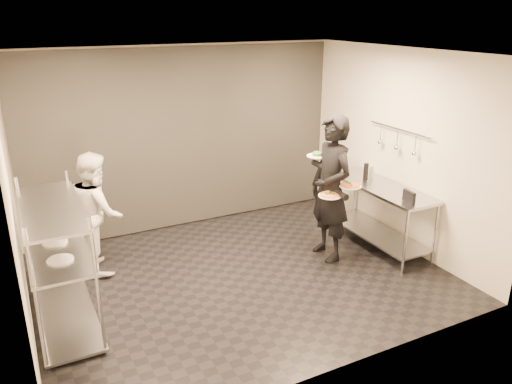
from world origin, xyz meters
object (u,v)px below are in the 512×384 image
salad_plate (317,155)px  pos_monitor (409,197)px  chef (97,212)px  bottle_green (346,162)px  pizza_plate_near (330,195)px  bottle_dark (366,172)px  bottle_clear (372,172)px  pizza_plate_far (350,185)px  prep_counter (378,204)px  waiter (331,189)px  pass_rack (58,259)px

salad_plate → pos_monitor: size_ratio=1.28×
chef → salad_plate: (2.84, -0.80, 0.61)m
chef → bottle_green: (3.72, -0.30, 0.25)m
bottle_green → pizza_plate_near: bearing=-134.9°
pizza_plate_near → bottle_green: size_ratio=1.14×
chef → bottle_dark: bearing=-102.9°
pos_monitor → bottle_green: (0.11, 1.50, 0.05)m
bottle_clear → bottle_dark: 0.13m
pizza_plate_near → pizza_plate_far: size_ratio=1.02×
salad_plate → prep_counter: bearing=-18.5°
prep_counter → pizza_plate_near: 1.08m
waiter → salad_plate: bearing=-171.4°
prep_counter → pizza_plate_near: size_ratio=6.10×
pass_rack → salad_plate: size_ratio=5.64×
pos_monitor → bottle_clear: 1.03m
pos_monitor → bottle_clear: bottle_clear is taller
pass_rack → prep_counter: (4.33, 0.00, -0.14)m
salad_plate → bottle_clear: 1.06m
bottle_clear → bottle_green: bearing=101.4°
salad_plate → chef: bearing=164.2°
pass_rack → waiter: (3.48, 0.00, 0.23)m
pizza_plate_near → pass_rack: bearing=176.8°
bottle_clear → pizza_plate_far: bearing=-146.4°
pass_rack → chef: (0.60, 1.10, 0.03)m
prep_counter → pos_monitor: bearing=-99.7°
pos_monitor → pizza_plate_near: bearing=157.8°
prep_counter → bottle_green: size_ratio=6.98×
prep_counter → bottle_dark: 0.51m
pizza_plate_far → bottle_dark: size_ratio=1.16×
chef → pos_monitor: (3.61, -1.80, 0.20)m
pass_rack → bottle_dark: (4.29, 0.29, 0.28)m
prep_counter → salad_plate: bearing=161.5°
pass_rack → prep_counter: 4.33m
pizza_plate_far → salad_plate: salad_plate is taller
chef → pizza_plate_near: 3.03m
pass_rack → bottle_green: bearing=10.5°
pass_rack → pizza_plate_near: 3.34m
pass_rack → salad_plate: pass_rack is taller
pass_rack → pizza_plate_near: size_ratio=5.42×
salad_plate → pizza_plate_near: bearing=-102.4°
pos_monitor → prep_counter: bearing=88.0°
bottle_clear → pizza_plate_near: bearing=-155.4°
pizza_plate_near → salad_plate: 0.65m
prep_counter → chef: size_ratio=1.13×
waiter → bottle_green: size_ratio=7.76×
chef → bottle_dark: (3.69, -0.82, 0.25)m
pass_rack → pizza_plate_far: pass_rack is taller
chef → bottle_green: bearing=-95.1°
bottle_green → bottle_dark: (-0.03, -0.52, -0.00)m
pizza_plate_near → pos_monitor: pos_monitor is taller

